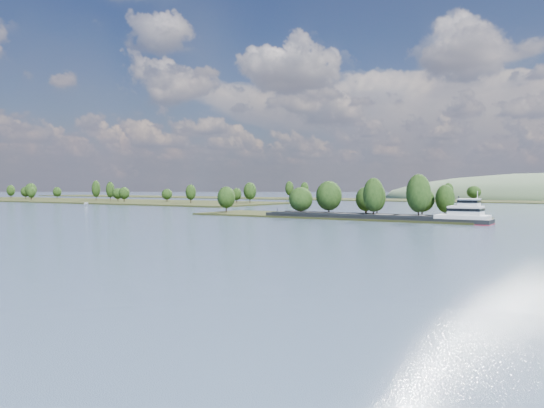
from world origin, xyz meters
The scene contains 6 objects.
ground centered at (0.00, 120.00, 0.00)m, with size 1800.00×1800.00×0.00m, color #3A4D65.
tree_island centered at (6.05, 178.74, 3.93)m, with size 100.00×31.05×14.87m.
left_bank centered at (-228.74, 260.09, 0.85)m, with size 300.00×80.00×15.46m.
back_shoreline centered at (8.28, 399.84, 0.73)m, with size 900.00×60.00×15.56m.
cargo_barge centered at (23.17, 169.99, 1.23)m, with size 72.10×9.14×9.75m.
motorboat centered at (-155.08, 200.35, 1.08)m, with size 2.10×5.58×2.16m, color silver.
Camera 1 is at (80.49, 14.43, 10.58)m, focal length 35.00 mm.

